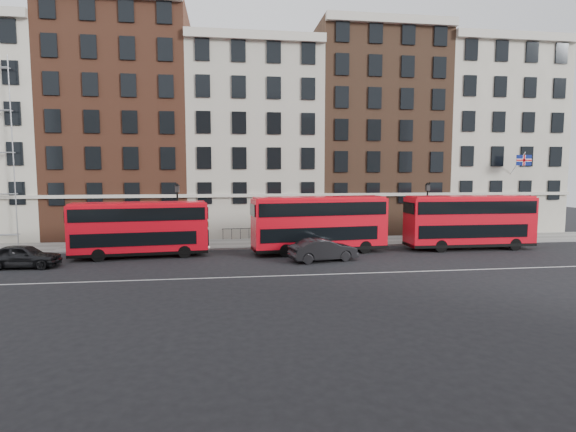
{
  "coord_description": "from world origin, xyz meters",
  "views": [
    {
      "loc": [
        -2.93,
        -28.82,
        6.3
      ],
      "look_at": [
        1.8,
        5.0,
        3.0
      ],
      "focal_mm": 28.0,
      "sensor_mm": 36.0,
      "label": 1
    }
  ],
  "objects": [
    {
      "name": "traffic_light",
      "position": [
        21.47,
        8.1,
        2.45
      ],
      "size": [
        0.25,
        0.45,
        3.27
      ],
      "color": "black",
      "rests_on": "pavement"
    },
    {
      "name": "lamp_post_left",
      "position": [
        -6.79,
        8.34,
        3.08
      ],
      "size": [
        0.44,
        0.44,
        5.33
      ],
      "color": "black",
      "rests_on": "pavement"
    },
    {
      "name": "bus_b",
      "position": [
        -9.26,
        5.45,
        2.21
      ],
      "size": [
        10.01,
        3.32,
        4.13
      ],
      "rotation": [
        0.0,
        0.0,
        0.1
      ],
      "color": "red",
      "rests_on": "ground"
    },
    {
      "name": "bus_c",
      "position": [
        4.32,
        5.44,
        2.38
      ],
      "size": [
        10.79,
        3.67,
        4.44
      ],
      "rotation": [
        0.0,
        0.0,
        0.11
      ],
      "color": "red",
      "rests_on": "ground"
    },
    {
      "name": "car_rear",
      "position": [
        -16.28,
        2.7,
        0.79
      ],
      "size": [
        4.74,
        2.12,
        1.58
      ],
      "primitive_type": "imported",
      "rotation": [
        0.0,
        0.0,
        1.52
      ],
      "color": "black",
      "rests_on": "ground"
    },
    {
      "name": "lamp_post_right",
      "position": [
        14.72,
        8.61,
        3.08
      ],
      "size": [
        0.44,
        0.44,
        5.33
      ],
      "color": "black",
      "rests_on": "pavement"
    },
    {
      "name": "pavement",
      "position": [
        0.0,
        10.5,
        0.07
      ],
      "size": [
        80.0,
        5.0,
        0.15
      ],
      "primitive_type": "cube",
      "color": "slate",
      "rests_on": "ground"
    },
    {
      "name": "kerb",
      "position": [
        0.0,
        8.0,
        0.08
      ],
      "size": [
        80.0,
        0.3,
        0.16
      ],
      "primitive_type": "cube",
      "color": "gray",
      "rests_on": "ground"
    },
    {
      "name": "road_centre_line",
      "position": [
        0.0,
        -2.0,
        0.01
      ],
      "size": [
        70.0,
        0.12,
        0.01
      ],
      "primitive_type": "cube",
      "color": "white",
      "rests_on": "ground"
    },
    {
      "name": "car_front",
      "position": [
        3.94,
        2.22,
        0.81
      ],
      "size": [
        5.16,
        2.73,
        1.62
      ],
      "primitive_type": "imported",
      "rotation": [
        0.0,
        0.0,
        1.79
      ],
      "color": "black",
      "rests_on": "ground"
    },
    {
      "name": "bus_d",
      "position": [
        16.91,
        5.45,
        2.37
      ],
      "size": [
        10.55,
        2.6,
        4.42
      ],
      "rotation": [
        0.0,
        0.0,
        -0.0
      ],
      "color": "red",
      "rests_on": "ground"
    },
    {
      "name": "ground",
      "position": [
        0.0,
        0.0,
        0.0
      ],
      "size": [
        120.0,
        120.0,
        0.0
      ],
      "primitive_type": "plane",
      "color": "black",
      "rests_on": "ground"
    },
    {
      "name": "building_terrace",
      "position": [
        -0.31,
        17.88,
        10.24
      ],
      "size": [
        64.0,
        11.95,
        22.0
      ],
      "color": "#BEB8A4",
      "rests_on": "ground"
    },
    {
      "name": "iron_railings",
      "position": [
        0.0,
        12.7,
        0.65
      ],
      "size": [
        6.6,
        0.06,
        1.0
      ],
      "primitive_type": null,
      "color": "black",
      "rests_on": "pavement"
    }
  ]
}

